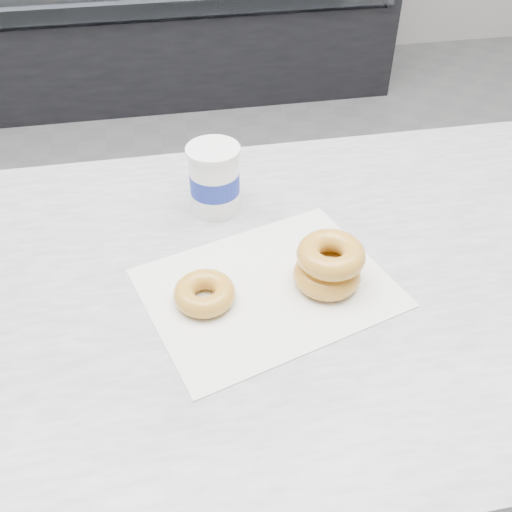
{
  "coord_description": "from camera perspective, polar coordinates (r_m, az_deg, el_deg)",
  "views": [
    {
      "loc": [
        -0.14,
        -1.2,
        1.47
      ],
      "look_at": [
        -0.02,
        -0.59,
        0.93
      ],
      "focal_mm": 40.0,
      "sensor_mm": 36.0,
      "label": 1
    }
  ],
  "objects": [
    {
      "name": "ground",
      "position": [
        1.9,
        -2.58,
        -9.89
      ],
      "size": [
        5.0,
        5.0,
        0.0
      ],
      "primitive_type": "plane",
      "color": "gray",
      "rests_on": "ground"
    },
    {
      "name": "donut_single",
      "position": [
        0.79,
        -5.17,
        -3.73
      ],
      "size": [
        0.09,
        0.09,
        0.03
      ],
      "primitive_type": "torus",
      "rotation": [
        0.0,
        0.0,
        0.01
      ],
      "color": "gold",
      "rests_on": "wax_paper"
    },
    {
      "name": "display_case",
      "position": [
        3.46,
        -8.66,
        23.98
      ],
      "size": [
        2.4,
        0.74,
        1.25
      ],
      "color": "black",
      "rests_on": "ground"
    },
    {
      "name": "counter",
      "position": [
        1.19,
        1.33,
        -18.11
      ],
      "size": [
        3.06,
        0.76,
        0.9
      ],
      "color": "#333335",
      "rests_on": "ground"
    },
    {
      "name": "coffee_cup",
      "position": [
        0.94,
        -4.18,
        7.74
      ],
      "size": [
        0.09,
        0.09,
        0.12
      ],
      "rotation": [
        0.0,
        0.0,
        0.02
      ],
      "color": "white",
      "rests_on": "counter"
    },
    {
      "name": "donut_stack",
      "position": [
        0.81,
        7.3,
        -0.86
      ],
      "size": [
        0.14,
        0.14,
        0.07
      ],
      "color": "gold",
      "rests_on": "wax_paper"
    },
    {
      "name": "wax_paper",
      "position": [
        0.82,
        1.18,
        -3.19
      ],
      "size": [
        0.4,
        0.35,
        0.0
      ],
      "primitive_type": "cube",
      "rotation": [
        0.0,
        0.0,
        0.29
      ],
      "color": "white",
      "rests_on": "counter"
    }
  ]
}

